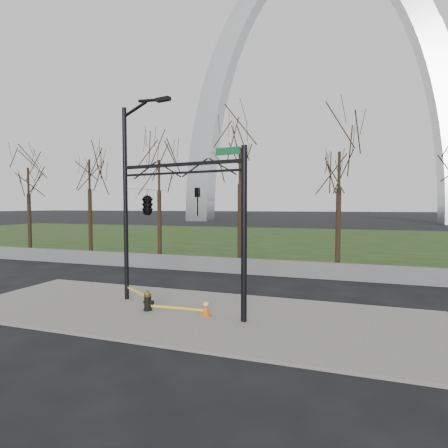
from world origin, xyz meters
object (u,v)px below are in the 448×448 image
(traffic_signal_mast, at_px, (164,202))
(fire_hydrant, at_px, (148,301))
(street_light, at_px, (129,189))
(traffic_cone, at_px, (206,307))

(traffic_signal_mast, bearing_deg, fire_hydrant, -135.67)
(fire_hydrant, bearing_deg, street_light, 151.77)
(street_light, relative_size, traffic_signal_mast, 1.37)
(fire_hydrant, relative_size, traffic_signal_mast, 0.13)
(street_light, distance_m, traffic_signal_mast, 2.14)
(traffic_signal_mast, bearing_deg, traffic_cone, -0.86)
(fire_hydrant, bearing_deg, traffic_signal_mast, 45.52)
(traffic_cone, distance_m, traffic_signal_mast, 4.15)
(fire_hydrant, bearing_deg, traffic_cone, 11.52)
(fire_hydrant, relative_size, traffic_cone, 1.27)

